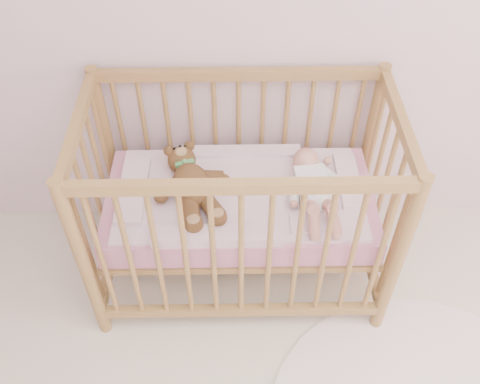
{
  "coord_description": "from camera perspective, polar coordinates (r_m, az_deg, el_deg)",
  "views": [
    {
      "loc": [
        -0.5,
        -0.07,
        2.31
      ],
      "look_at": [
        -0.47,
        1.55,
        0.62
      ],
      "focal_mm": 40.0,
      "sensor_mm": 36.0,
      "label": 1
    }
  ],
  "objects": [
    {
      "name": "mattress",
      "position": [
        2.47,
        -0.02,
        -1.33
      ],
      "size": [
        1.22,
        0.62,
        0.13
      ],
      "primitive_type": "cube",
      "color": "pink",
      "rests_on": "crib"
    },
    {
      "name": "baby",
      "position": [
        2.38,
        7.79,
        0.86
      ],
      "size": [
        0.31,
        0.56,
        0.13
      ],
      "primitive_type": null,
      "rotation": [
        0.0,
        0.0,
        0.1
      ],
      "color": "white",
      "rests_on": "blanket"
    },
    {
      "name": "blanket",
      "position": [
        2.42,
        -0.02,
        -0.13
      ],
      "size": [
        1.1,
        0.58,
        0.06
      ],
      "primitive_type": null,
      "color": "#E19BB6",
      "rests_on": "mattress"
    },
    {
      "name": "crib",
      "position": [
        2.46,
        -0.02,
        -1.1
      ],
      "size": [
        1.36,
        0.76,
        1.0
      ],
      "primitive_type": null,
      "color": "#9F7E43",
      "rests_on": "floor"
    },
    {
      "name": "teddy_bear",
      "position": [
        2.35,
        -5.14,
        0.89
      ],
      "size": [
        0.51,
        0.6,
        0.14
      ],
      "primitive_type": null,
      "rotation": [
        0.0,
        0.0,
        0.33
      ],
      "color": "brown",
      "rests_on": "blanket"
    }
  ]
}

